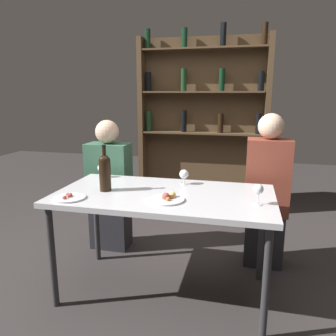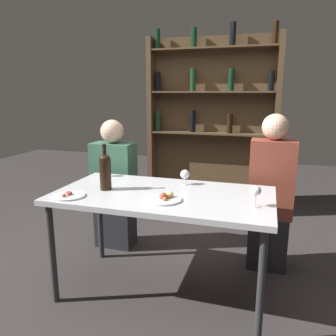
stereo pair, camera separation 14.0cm
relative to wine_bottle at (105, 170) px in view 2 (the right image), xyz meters
name	(u,v)px [view 2 (the right image)]	position (x,y,z in m)	size (l,w,h in m)	color
ground_plane	(163,291)	(0.41, 0.04, -0.89)	(10.00, 10.00, 0.00)	#332D2D
dining_table	(163,202)	(0.41, 0.04, -0.20)	(1.48, 0.78, 0.75)	silver
wine_rack_wall	(211,118)	(0.41, 1.95, 0.23)	(1.56, 0.21, 2.19)	#4C3823
wine_bottle	(105,170)	(0.00, 0.00, 0.00)	(0.08, 0.08, 0.32)	black
wine_glass_0	(185,175)	(0.50, 0.29, -0.07)	(0.07, 0.07, 0.11)	silver
wine_glass_1	(105,167)	(-0.18, 0.34, -0.07)	(0.07, 0.07, 0.11)	silver
wine_glass_2	(256,192)	(1.03, -0.06, -0.05)	(0.06, 0.06, 0.13)	silver
food_plate_0	(164,198)	(0.47, -0.11, -0.13)	(0.24, 0.24, 0.05)	silver
food_plate_1	(69,196)	(-0.15, -0.22, -0.13)	(0.21, 0.21, 0.03)	silver
seated_person_left	(114,188)	(-0.25, 0.63, -0.33)	(0.38, 0.22, 1.19)	#26262B
seated_person_right	(270,197)	(1.13, 0.63, -0.29)	(0.34, 0.22, 1.27)	#26262B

